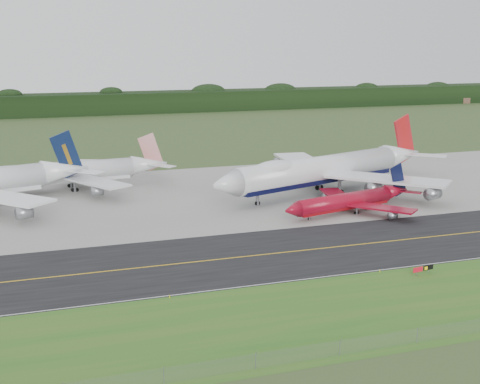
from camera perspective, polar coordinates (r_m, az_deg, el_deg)
name	(u,v)px	position (r m, az deg, el deg)	size (l,w,h in m)	color
ground	(312,243)	(140.77, 6.17, -4.36)	(600.00, 600.00, 0.00)	#304821
grass_verge	(403,304)	(111.82, 13.77, -9.25)	(400.00, 30.00, 0.01)	#265F1C
taxiway	(320,249)	(137.31, 6.86, -4.81)	(400.00, 32.00, 0.02)	black
apron	(236,192)	(186.69, -0.38, -0.03)	(400.00, 78.00, 0.01)	gray
taxiway_centreline	(320,248)	(137.31, 6.86, -4.81)	(400.00, 0.40, 0.00)	gold
taxiway_edge_line	(357,273)	(124.25, 9.95, -6.81)	(400.00, 0.25, 0.00)	silver
perimeter_fence	(454,330)	(101.61, 17.77, -11.13)	(320.00, 0.10, 320.00)	slate
horizon_treeline	(116,104)	(401.38, -10.50, 7.39)	(700.00, 25.00, 12.00)	black
jet_ba_747	(325,169)	(186.20, 7.30, 1.95)	(76.33, 61.53, 19.76)	silver
jet_red_737	(351,201)	(166.34, 9.42, -0.73)	(39.32, 31.40, 10.76)	maroon
jet_star_tail	(71,172)	(195.17, -14.20, 1.64)	(56.93, 47.51, 15.01)	silver
taxiway_sign	(423,269)	(125.79, 15.36, -6.33)	(4.59, 0.92, 1.54)	slate
edge_marker_left	(170,297)	(111.55, -6.03, -8.86)	(0.16, 0.16, 0.50)	yellow
edge_marker_center	(380,271)	(125.31, 11.84, -6.61)	(0.16, 0.16, 0.50)	yellow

